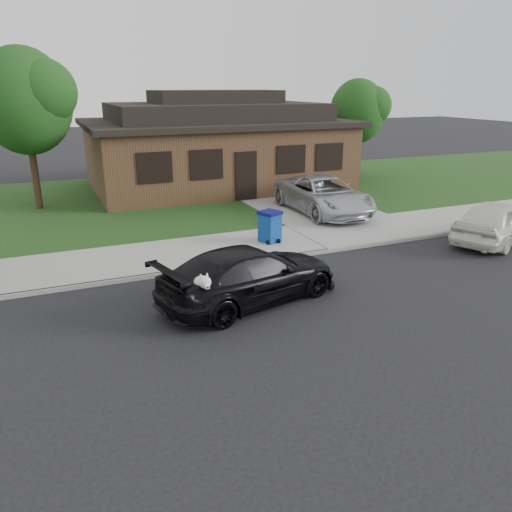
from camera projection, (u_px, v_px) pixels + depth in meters
name	position (u px, v px, depth m)	size (l,w,h in m)	color
ground	(265.00, 318.00, 11.26)	(120.00, 120.00, 0.00)	black
sidewalk	(199.00, 252.00, 15.59)	(60.00, 3.00, 0.12)	gray
curb	(215.00, 267.00, 14.29)	(60.00, 0.12, 0.12)	gray
lawn	(148.00, 200.00, 22.55)	(60.00, 13.00, 0.13)	#193814
driveway	(296.00, 202.00, 22.17)	(4.50, 13.00, 0.14)	gray
sedan	(250.00, 275.00, 11.96)	(5.00, 3.01, 1.36)	black
minivan	(323.00, 195.00, 19.89)	(2.37, 5.13, 1.43)	silver
white_compact	(496.00, 221.00, 16.58)	(1.69, 4.20, 1.43)	silver
recycling_bin	(270.00, 226.00, 16.25)	(0.81, 0.81, 1.02)	navy
house	(216.00, 145.00, 25.10)	(12.60, 8.60, 4.65)	#422B1C
tree_0	(29.00, 99.00, 19.40)	(3.78, 3.60, 6.34)	#332114
tree_1	(361.00, 110.00, 27.10)	(3.15, 3.00, 5.25)	#332114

